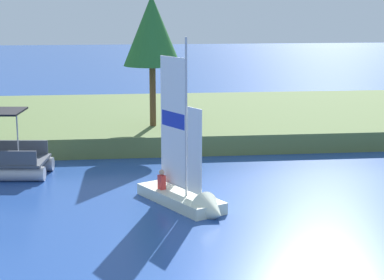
# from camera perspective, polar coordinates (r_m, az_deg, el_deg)

# --- Properties ---
(shore_bank) EXTENTS (80.00, 14.98, 0.96)m
(shore_bank) POSITION_cam_1_polar(r_m,az_deg,el_deg) (38.43, -0.04, 1.83)
(shore_bank) COLOR #5B703D
(shore_bank) RESTS_ON ground
(shoreline_tree_midright) EXTENTS (2.87, 2.87, 6.55)m
(shoreline_tree_midright) POSITION_cam_1_polar(r_m,az_deg,el_deg) (33.19, -3.47, 9.35)
(shoreline_tree_midright) COLOR brown
(shoreline_tree_midright) RESTS_ON shore_bank
(sailboat) EXTENTS (3.18, 4.48, 6.38)m
(sailboat) POSITION_cam_1_polar(r_m,az_deg,el_deg) (23.38, -0.12, -4.83)
(sailboat) COLOR silver
(sailboat) RESTS_ON ground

